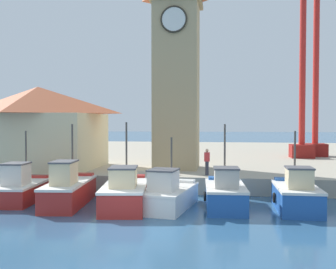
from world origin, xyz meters
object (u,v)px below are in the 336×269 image
fishing_boat_left_inner (125,193)px  fishing_boat_mid_left (168,195)px  fishing_boat_left_outer (69,190)px  port_crane_near (316,70)px  port_crane_far (302,71)px  warehouse_left (38,126)px  fishing_boat_mid_right (296,195)px  fishing_boat_center (225,193)px  dock_worker_near_tower (207,161)px  fishing_boat_far_left (22,188)px  clock_tower (177,56)px

fishing_boat_left_inner → fishing_boat_mid_left: (2.15, 0.16, -0.07)m
fishing_boat_left_outer → port_crane_near: bearing=50.0°
fishing_boat_left_inner → port_crane_far: bearing=56.4°
warehouse_left → port_crane_far: bearing=28.0°
fishing_boat_mid_right → port_crane_near: size_ratio=0.19×
fishing_boat_center → port_crane_far: port_crane_far is taller
fishing_boat_mid_left → warehouse_left: bearing=145.4°
dock_worker_near_tower → fishing_boat_left_outer: bearing=-144.3°
fishing_boat_far_left → fishing_boat_left_inner: fishing_boat_left_inner is taller
port_crane_far → fishing_boat_far_left: bearing=-135.8°
clock_tower → fishing_boat_mid_left: bearing=-86.3°
fishing_boat_left_outer → port_crane_near: port_crane_near is taller
fishing_boat_mid_left → fishing_boat_left_outer: bearing=-179.8°
fishing_boat_left_inner → fishing_boat_mid_left: fishing_boat_left_inner is taller
fishing_boat_left_outer → fishing_boat_center: same height
fishing_boat_left_inner → port_crane_far: (12.00, 18.10, 8.16)m
warehouse_left → fishing_boat_left_outer: bearing=-54.1°
fishing_boat_mid_left → dock_worker_near_tower: (1.75, 4.97, 1.18)m
fishing_boat_far_left → port_crane_far: 26.33m
fishing_boat_mid_right → warehouse_left: warehouse_left is taller
fishing_boat_left_outer → fishing_boat_left_inner: 3.04m
fishing_boat_far_left → fishing_boat_left_outer: 2.92m
fishing_boat_center → clock_tower: clock_tower is taller
fishing_boat_left_inner → port_crane_near: bearing=55.7°
fishing_boat_center → dock_worker_near_tower: size_ratio=2.74×
port_crane_near → fishing_boat_mid_left: bearing=-120.1°
port_crane_far → dock_worker_near_tower: 16.84m
fishing_boat_mid_right → fishing_boat_far_left: bearing=179.4°
fishing_boat_far_left → fishing_boat_center: bearing=-0.6°
fishing_boat_left_outer → clock_tower: size_ratio=0.32×
fishing_boat_center → fishing_boat_mid_right: bearing=-0.6°
fishing_boat_mid_left → port_crane_far: (9.85, 17.94, 8.23)m
fishing_boat_far_left → fishing_boat_mid_right: size_ratio=1.11×
fishing_boat_left_inner → dock_worker_near_tower: (3.90, 5.13, 1.11)m
fishing_boat_left_outer → fishing_boat_left_inner: bearing=-2.6°
dock_worker_near_tower → fishing_boat_mid_left: bearing=-109.4°
fishing_boat_left_outer → warehouse_left: bearing=125.9°
warehouse_left → port_crane_near: bearing=30.0°
fishing_boat_left_inner → fishing_boat_center: fishing_boat_left_inner is taller
fishing_boat_far_left → fishing_boat_center: size_ratio=1.03×
fishing_boat_mid_left → warehouse_left: warehouse_left is taller
fishing_boat_far_left → fishing_boat_mid_left: size_ratio=0.95×
port_crane_far → clock_tower: bearing=-136.7°
fishing_boat_left_outer → port_crane_near: (16.64, 19.80, 8.47)m
port_crane_near → fishing_boat_left_inner: bearing=-124.3°
fishing_boat_far_left → warehouse_left: size_ratio=0.52×
port_crane_far → fishing_boat_left_inner: bearing=-123.6°
port_crane_near → fishing_boat_far_left: bearing=-135.3°
warehouse_left → port_crane_near: (21.84, 12.62, 5.28)m
fishing_boat_left_inner → clock_tower: bearing=79.0°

